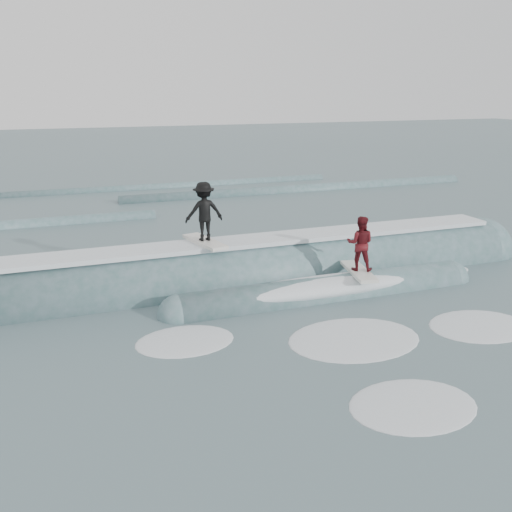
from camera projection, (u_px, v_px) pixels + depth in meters
name	position (u px, v px, depth m)	size (l,w,h in m)	color
ground	(289.00, 321.00, 15.28)	(160.00, 160.00, 0.00)	#415C60
breaking_wave	(255.00, 281.00, 18.29)	(21.19, 4.09, 2.61)	#3A6261
surfer_black	(204.00, 214.00, 17.38)	(1.17, 2.07, 1.91)	silver
surfer_red	(360.00, 247.00, 17.06)	(1.02, 2.07, 1.76)	silver
whitewater	(376.00, 335.00, 14.41)	(11.67, 8.52, 0.10)	white
far_swells	(162.00, 202.00, 31.17)	(42.82, 8.65, 0.80)	#3A6261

